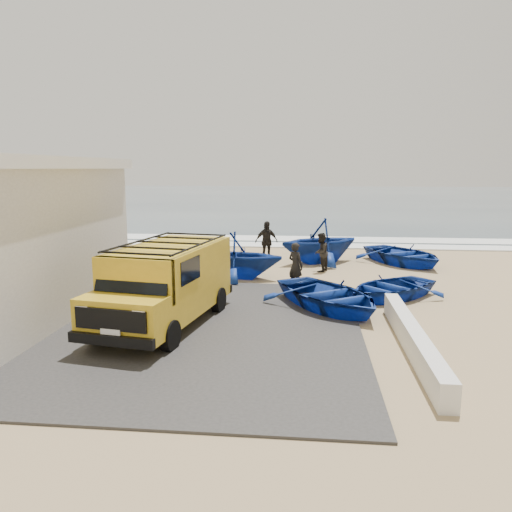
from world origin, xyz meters
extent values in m
plane|color=tan|center=(0.00, 0.00, 0.00)|extent=(160.00, 160.00, 0.00)
cube|color=#393734|center=(-2.00, -2.00, 0.03)|extent=(12.00, 10.00, 0.05)
cube|color=#385166|center=(0.00, 56.00, 0.00)|extent=(180.00, 88.00, 0.01)
cube|color=white|center=(0.00, 12.00, 0.03)|extent=(180.00, 1.60, 0.06)
cube|color=white|center=(0.00, 14.50, 0.02)|extent=(180.00, 2.20, 0.04)
cube|color=black|center=(-3.55, -0.50, 2.60)|extent=(0.08, 0.70, 0.90)
cube|color=silver|center=(5.00, -3.00, 0.28)|extent=(0.35, 6.00, 0.55)
cube|color=gold|center=(-0.90, -1.43, 1.20)|extent=(2.58, 4.24, 1.68)
cube|color=gold|center=(-1.32, -3.84, 0.82)|extent=(2.06, 1.23, 0.92)
cube|color=black|center=(-1.23, -3.37, 1.63)|extent=(1.81, 0.64, 0.73)
cube|color=black|center=(-1.40, -4.31, 0.92)|extent=(1.64, 0.36, 0.46)
cube|color=black|center=(-1.40, -4.34, 0.48)|extent=(1.97, 0.47, 0.22)
cube|color=black|center=(-0.91, -1.48, 2.12)|extent=(2.43, 3.93, 0.06)
cylinder|color=black|center=(-2.14, -3.29, 0.36)|extent=(0.34, 0.74, 0.71)
cylinder|color=black|center=(-1.61, -0.17, 0.36)|extent=(0.34, 0.74, 0.71)
cylinder|color=black|center=(-0.35, -3.59, 0.36)|extent=(0.34, 0.74, 0.71)
cylinder|color=black|center=(0.18, -0.48, 0.36)|extent=(0.34, 0.74, 0.71)
imported|color=navy|center=(3.27, 0.15, 0.42)|extent=(4.62, 4.95, 0.83)
imported|color=navy|center=(5.22, 1.58, 0.35)|extent=(4.12, 4.05, 0.70)
imported|color=navy|center=(0.13, 4.04, 0.86)|extent=(3.68, 3.32, 1.71)
imported|color=navy|center=(6.68, 7.38, 0.42)|extent=(4.59, 5.00, 0.85)
imported|color=navy|center=(3.16, 7.42, 0.96)|extent=(4.73, 4.56, 1.91)
imported|color=black|center=(2.26, 2.54, 0.79)|extent=(0.68, 0.66, 1.58)
imported|color=black|center=(3.18, 5.52, 0.76)|extent=(0.84, 0.92, 1.53)
imported|color=black|center=(0.88, 7.38, 0.89)|extent=(1.12, 0.86, 1.77)
camera|label=1|loc=(2.62, -13.89, 4.01)|focal=35.00mm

